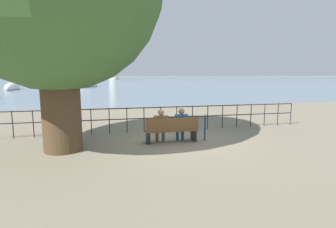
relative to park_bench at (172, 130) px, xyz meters
The scene contains 10 objects.
ground_plane 0.44m from the park_bench, 90.00° to the left, with size 1000.00×1000.00×0.00m, color #7A705B.
harbor_water 160.49m from the park_bench, 90.00° to the left, with size 600.00×300.00×0.01m.
park_bench is the anchor object (origin of this frame).
seated_person_left 0.44m from the park_bench, 168.29° to the left, with size 0.50×0.35×1.20m.
seated_person_right 0.44m from the park_bench, 11.95° to the left, with size 0.43×0.35×1.21m.
promenade_railing 1.94m from the park_bench, 90.00° to the left, with size 12.76×0.04×1.05m.
closed_umbrella 1.25m from the park_bench, ahead, with size 0.09×0.09×0.98m.
sailboat_0 41.87m from the park_bench, 113.89° to the left, with size 2.51×7.35×10.21m.
sailboat_2 44.63m from the park_bench, 97.07° to the left, with size 4.43×6.27×12.24m.
harbor_lighthouse 130.00m from the park_bench, 89.17° to the left, with size 4.66×4.66×20.38m.
Camera 1 is at (-2.20, -8.84, 2.37)m, focal length 28.00 mm.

